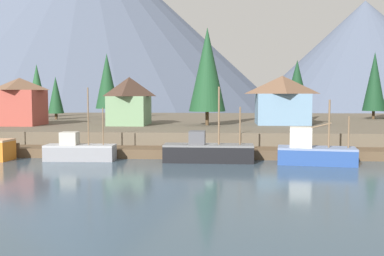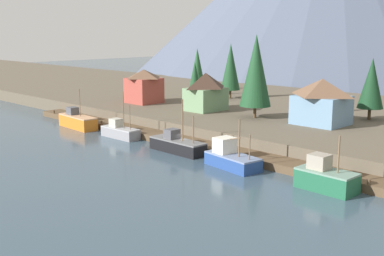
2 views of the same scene
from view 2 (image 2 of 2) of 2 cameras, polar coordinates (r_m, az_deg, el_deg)
ground_plane at (r=85.56m, az=8.44°, el=-0.54°), size 400.00×400.00×1.00m
dock at (r=71.93m, az=-0.10°, el=-1.86°), size 80.00×4.00×1.60m
shoreline_bank at (r=95.03m, az=12.78°, el=1.55°), size 400.00×56.00×2.50m
fishing_boat_orange at (r=88.41m, az=-13.18°, el=0.80°), size 9.20×3.23×6.95m
fishing_boat_grey at (r=79.06m, az=-8.38°, el=-0.39°), size 7.26×2.54×7.58m
fishing_boat_black at (r=68.91m, az=-1.75°, el=-1.96°), size 9.14×2.80×7.65m
fishing_boat_blue at (r=61.41m, az=4.57°, el=-3.50°), size 7.85×4.13×6.36m
fishing_boat_green at (r=54.60m, az=15.29°, el=-5.62°), size 6.43×3.32×6.20m
house_green at (r=89.25m, az=1.59°, el=4.30°), size 5.56×7.16×6.86m
house_red at (r=99.18m, az=-5.62°, el=4.90°), size 6.22×6.04×6.73m
house_blue at (r=78.33m, az=14.84°, el=3.04°), size 7.83×6.94×7.09m
conifer_mid_right at (r=109.72m, az=0.35°, el=6.01°), size 2.75×2.75×7.51m
conifer_back_left at (r=119.38m, az=0.62°, el=7.21°), size 3.56×3.56×10.17m
conifer_back_right at (r=81.72m, az=7.44°, el=6.64°), size 5.21×5.21×13.78m
conifer_centre at (r=105.20m, az=4.51°, el=7.10°), size 4.12×4.12×11.64m
conifer_far_left at (r=84.58m, az=20.16°, el=4.90°), size 4.13×4.13×10.06m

